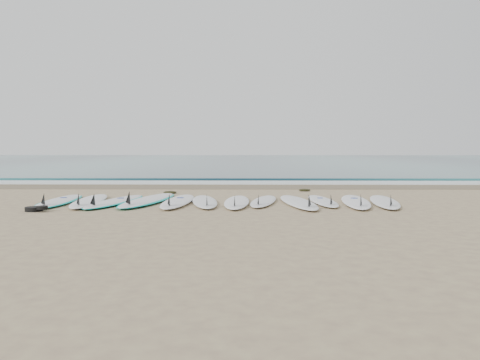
{
  "coord_description": "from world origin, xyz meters",
  "views": [
    {
      "loc": [
        0.55,
        -9.93,
        1.19
      ],
      "look_at": [
        0.39,
        1.34,
        0.4
      ],
      "focal_mm": 35.0,
      "sensor_mm": 36.0,
      "label": 1
    }
  ],
  "objects_px": {
    "surfboard_11": "(385,201)",
    "leash_coil": "(36,209)",
    "surfboard_0": "(59,201)",
    "surfboard_6": "(237,202)"
  },
  "relations": [
    {
      "from": "surfboard_6",
      "to": "surfboard_0",
      "type": "bearing_deg",
      "value": 178.96
    },
    {
      "from": "surfboard_0",
      "to": "surfboard_11",
      "type": "xyz_separation_m",
      "value": [
        6.91,
        -0.08,
        0.01
      ]
    },
    {
      "from": "surfboard_0",
      "to": "surfboard_11",
      "type": "relative_size",
      "value": 1.0
    },
    {
      "from": "surfboard_0",
      "to": "leash_coil",
      "type": "relative_size",
      "value": 5.71
    },
    {
      "from": "surfboard_11",
      "to": "leash_coil",
      "type": "height_order",
      "value": "surfboard_11"
    },
    {
      "from": "surfboard_0",
      "to": "surfboard_6",
      "type": "bearing_deg",
      "value": -6.38
    },
    {
      "from": "surfboard_6",
      "to": "surfboard_11",
      "type": "relative_size",
      "value": 0.95
    },
    {
      "from": "surfboard_11",
      "to": "leash_coil",
      "type": "relative_size",
      "value": 5.73
    },
    {
      "from": "surfboard_11",
      "to": "surfboard_6",
      "type": "bearing_deg",
      "value": -169.5
    },
    {
      "from": "surfboard_6",
      "to": "surfboard_11",
      "type": "xyz_separation_m",
      "value": [
        3.1,
        0.08,
        0.0
      ]
    }
  ]
}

